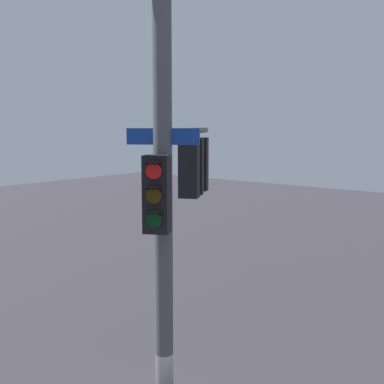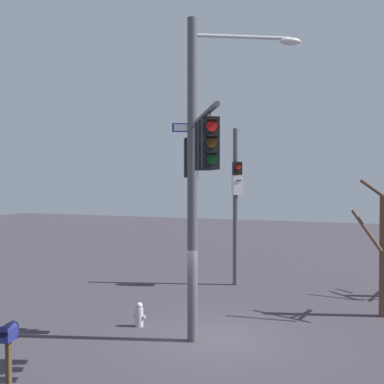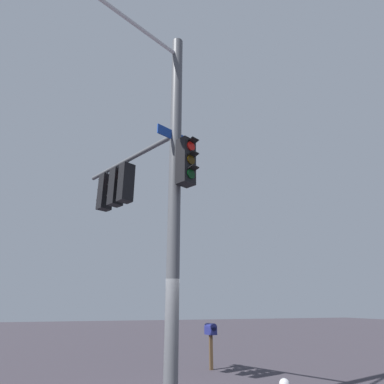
{
  "view_description": "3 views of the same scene",
  "coord_description": "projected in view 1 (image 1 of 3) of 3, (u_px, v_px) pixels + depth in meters",
  "views": [
    {
      "loc": [
        -5.41,
        5.12,
        5.99
      ],
      "look_at": [
        -0.69,
        -0.7,
        4.99
      ],
      "focal_mm": 46.82,
      "sensor_mm": 36.0,
      "label": 1
    },
    {
      "loc": [
        4.53,
        -13.0,
        4.44
      ],
      "look_at": [
        -0.51,
        -0.23,
        4.08
      ],
      "focal_mm": 47.01,
      "sensor_mm": 36.0,
      "label": 2
    },
    {
      "loc": [
        1.08,
        6.14,
        2.0
      ],
      "look_at": [
        -1.04,
        -0.79,
        4.63
      ],
      "focal_mm": 29.13,
      "sensor_mm": 36.0,
      "label": 3
    }
  ],
  "objects": [
    {
      "name": "main_signal_pole_assembly",
      "position": [
        168.0,
        189.0,
        8.18
      ],
      "size": [
        3.24,
        5.12,
        8.79
      ],
      "rotation": [
        0.0,
        0.0,
        5.21
      ],
      "color": "#4C4F54",
      "rests_on": "ground"
    }
  ]
}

